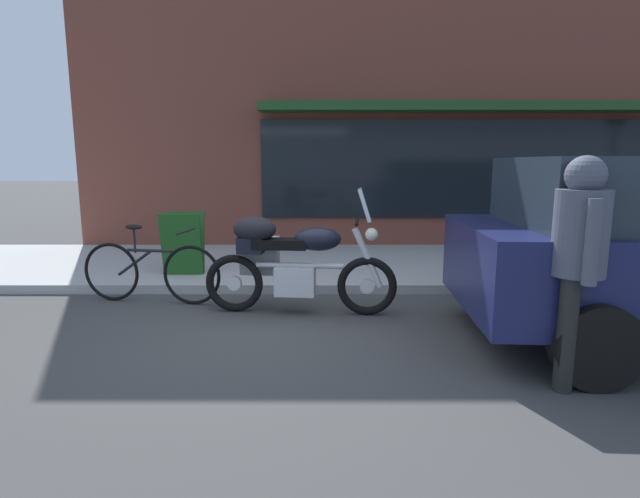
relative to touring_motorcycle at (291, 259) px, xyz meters
name	(u,v)px	position (x,y,z in m)	size (l,w,h in m)	color
ground_plane	(269,329)	(-0.19, -0.59, -0.61)	(80.00, 80.00, 0.00)	#3C3C3C
touring_motorcycle	(291,259)	(0.00, 0.00, 0.00)	(2.16, 0.79, 1.41)	black
parked_bicycle	(153,271)	(-1.69, 0.39, -0.22)	(1.74, 0.48, 0.95)	black
pedestrian_walking	(582,246)	(2.23, -1.90, 0.48)	(0.43, 0.56, 1.73)	black
sandwich_board_sign	(186,243)	(-1.57, 1.42, -0.05)	(0.55, 0.40, 0.87)	#1E511E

